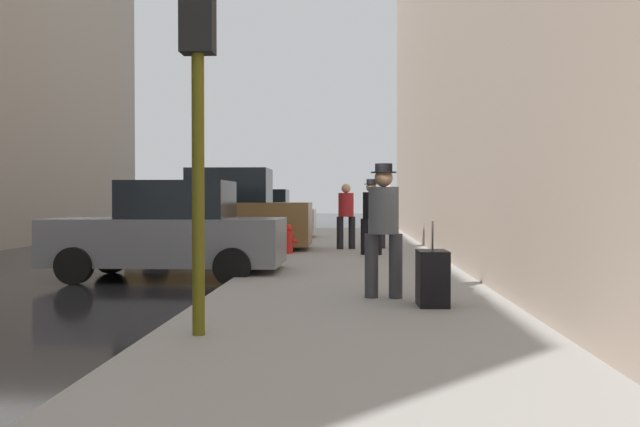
% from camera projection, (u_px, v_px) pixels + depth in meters
% --- Properties ---
extents(ground_plane, '(120.00, 120.00, 0.00)m').
position_uv_depth(ground_plane, '(15.00, 281.00, 12.63)').
color(ground_plane, black).
extents(sidewalk, '(4.00, 40.00, 0.15)m').
position_uv_depth(sidewalk, '(353.00, 279.00, 12.36)').
color(sidewalk, gray).
rests_on(sidewalk, ground_plane).
extents(parked_gray_coupe, '(4.22, 2.09, 1.79)m').
position_uv_depth(parked_gray_coupe, '(170.00, 232.00, 12.99)').
color(parked_gray_coupe, slate).
rests_on(parked_gray_coupe, ground_plane).
extents(parked_bronze_suv, '(4.60, 2.07, 2.25)m').
position_uv_depth(parked_bronze_suv, '(224.00, 215.00, 18.52)').
color(parked_bronze_suv, brown).
rests_on(parked_bronze_suv, ground_plane).
extents(parked_silver_sedan, '(4.21, 2.08, 1.79)m').
position_uv_depth(parked_silver_sedan, '(256.00, 217.00, 24.67)').
color(parked_silver_sedan, '#B7BABF').
rests_on(parked_silver_sedan, ground_plane).
extents(fire_hydrant, '(0.42, 0.22, 0.70)m').
position_uv_depth(fire_hydrant, '(288.00, 239.00, 17.07)').
color(fire_hydrant, red).
rests_on(fire_hydrant, sidewalk).
extents(traffic_light, '(0.32, 0.32, 3.60)m').
position_uv_depth(traffic_light, '(198.00, 63.00, 6.81)').
color(traffic_light, '#514C0F').
rests_on(traffic_light, sidewalk).
extents(pedestrian_with_beanie, '(0.52, 0.45, 1.78)m').
position_uv_depth(pedestrian_with_beanie, '(384.00, 224.00, 9.40)').
color(pedestrian_with_beanie, '#333338').
rests_on(pedestrian_with_beanie, sidewalk).
extents(pedestrian_in_red_jacket, '(0.53, 0.49, 1.71)m').
position_uv_depth(pedestrian_in_red_jacket, '(346.00, 213.00, 18.65)').
color(pedestrian_in_red_jacket, black).
rests_on(pedestrian_in_red_jacket, sidewalk).
extents(pedestrian_in_tan_coat, '(0.52, 0.47, 1.71)m').
position_uv_depth(pedestrian_in_tan_coat, '(388.00, 212.00, 18.93)').
color(pedestrian_in_tan_coat, black).
rests_on(pedestrian_in_tan_coat, sidewalk).
extents(pedestrian_with_fedora, '(0.50, 0.41, 1.78)m').
position_uv_depth(pedestrian_with_fedora, '(371.00, 213.00, 16.71)').
color(pedestrian_with_fedora, black).
rests_on(pedestrian_with_fedora, sidewalk).
extents(rolling_suitcase, '(0.37, 0.57, 1.04)m').
position_uv_depth(rolling_suitcase, '(432.00, 278.00, 8.72)').
color(rolling_suitcase, black).
rests_on(rolling_suitcase, sidewalk).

